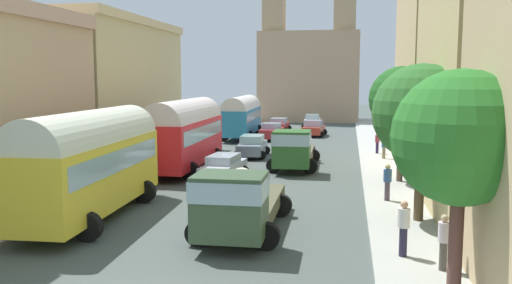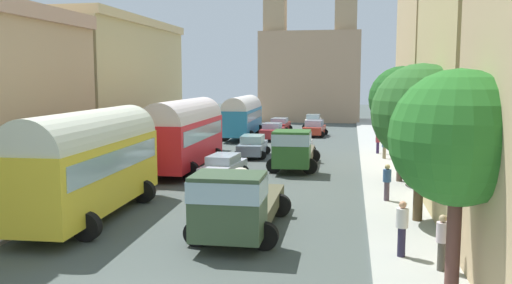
{
  "view_description": "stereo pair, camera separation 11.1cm",
  "coord_description": "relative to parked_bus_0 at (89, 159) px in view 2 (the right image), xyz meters",
  "views": [
    {
      "loc": [
        5.22,
        -10.75,
        5.5
      ],
      "look_at": [
        0.0,
        18.84,
        1.89
      ],
      "focal_mm": 37.11,
      "sensor_mm": 36.0,
      "label": 1
    },
    {
      "loc": [
        5.33,
        -10.73,
        5.5
      ],
      "look_at": [
        0.0,
        18.84,
        1.89
      ],
      "focal_mm": 37.11,
      "sensor_mm": 36.0,
      "label": 2
    }
  ],
  "objects": [
    {
      "name": "building_right_1",
      "position": [
        16.04,
        3.65,
        3.88
      ],
      "size": [
        6.2,
        10.3,
        12.44
      ],
      "color": "tan",
      "rests_on": "ground"
    },
    {
      "name": "building_left_2",
      "position": [
        -6.03,
        15.8,
        2.45
      ],
      "size": [
        4.95,
        14.82,
        9.59
      ],
      "color": "tan",
      "rests_on": "ground"
    },
    {
      "name": "parked_bus_2",
      "position": [
        0.12,
        29.1,
        -0.23
      ],
      "size": [
        3.4,
        9.54,
        3.88
      ],
      "color": "teal",
      "rests_on": "ground"
    },
    {
      "name": "ground_plane",
      "position": [
        4.72,
        18.78,
        -2.38
      ],
      "size": [
        154.0,
        154.0,
        0.0
      ],
      "primitive_type": "plane",
      "color": "#47504D"
    },
    {
      "name": "cargo_truck_0",
      "position": [
        6.24,
        -1.48,
        -1.11
      ],
      "size": [
        3.22,
        7.06,
        2.51
      ],
      "color": "#374E33",
      "rests_on": "ground"
    },
    {
      "name": "sidewalk_right",
      "position": [
        11.97,
        18.78,
        -2.31
      ],
      "size": [
        2.5,
        70.0,
        0.14
      ],
      "primitive_type": "cube",
      "color": "#AAACA5",
      "rests_on": "ground"
    },
    {
      "name": "pedestrian_2",
      "position": [
        11.63,
        -2.91,
        -1.32
      ],
      "size": [
        0.5,
        0.5,
        1.86
      ],
      "color": "#29253D",
      "rests_on": "ground"
    },
    {
      "name": "car_6",
      "position": [
        2.76,
        35.3,
        -1.64
      ],
      "size": [
        2.42,
        4.1,
        1.43
      ],
      "color": "#B52825",
      "rests_on": "ground"
    },
    {
      "name": "pedestrian_1",
      "position": [
        12.62,
        -3.94,
        -1.37
      ],
      "size": [
        0.39,
        0.39,
        1.75
      ],
      "color": "#4F4B42",
      "rests_on": "ground"
    },
    {
      "name": "roadside_tree_1",
      "position": [
        12.62,
        1.45,
        1.83
      ],
      "size": [
        3.7,
        3.7,
        6.08
      ],
      "color": "brown",
      "rests_on": "ground"
    },
    {
      "name": "pedestrian_0",
      "position": [
        11.99,
        19.77,
        -1.39
      ],
      "size": [
        0.39,
        0.39,
        1.7
      ],
      "color": "#2A1D41",
      "rests_on": "ground"
    },
    {
      "name": "car_1",
      "position": [
        6.61,
        31.75,
        -1.61
      ],
      "size": [
        2.52,
        3.95,
        1.54
      ],
      "color": "#B23625",
      "rests_on": "ground"
    },
    {
      "name": "car_4",
      "position": [
        3.24,
        17.47,
        -1.6
      ],
      "size": [
        2.38,
        4.23,
        1.53
      ],
      "color": "gray",
      "rests_on": "ground"
    },
    {
      "name": "roadside_tree_0",
      "position": [
        12.62,
        -5.56,
        1.68
      ],
      "size": [
        3.35,
        3.35,
        5.76
      ],
      "color": "brown",
      "rests_on": "ground"
    },
    {
      "name": "car_3",
      "position": [
        3.25,
        8.74,
        -1.66
      ],
      "size": [
        2.34,
        4.34,
        1.39
      ],
      "color": "silver",
      "rests_on": "ground"
    },
    {
      "name": "sidewalk_left",
      "position": [
        -2.53,
        18.78,
        -2.31
      ],
      "size": [
        2.5,
        70.0,
        0.14
      ],
      "primitive_type": "cube",
      "color": "#AEA2A0",
      "rests_on": "ground"
    },
    {
      "name": "car_0",
      "position": [
        6.45,
        18.66,
        -1.6
      ],
      "size": [
        2.19,
        4.12,
        1.55
      ],
      "color": "silver",
      "rests_on": "ground"
    },
    {
      "name": "building_right_2",
      "position": [
        15.59,
        15.62,
        4.7
      ],
      "size": [
        5.22,
        12.28,
        14.08
      ],
      "color": "tan",
      "rests_on": "ground"
    },
    {
      "name": "roadside_tree_2",
      "position": [
        12.62,
        9.3,
        2.06
      ],
      "size": [
        3.4,
        3.4,
        6.15
      ],
      "color": "brown",
      "rests_on": "ground"
    },
    {
      "name": "cargo_truck_1",
      "position": [
        6.7,
        12.34,
        -1.07
      ],
      "size": [
        3.08,
        7.01,
        2.53
      ],
      "color": "#2C5C26",
      "rests_on": "ground"
    },
    {
      "name": "distant_church",
      "position": [
        4.72,
        50.63,
        4.42
      ],
      "size": [
        12.74,
        7.87,
        20.76
      ],
      "color": "tan",
      "rests_on": "ground"
    },
    {
      "name": "parked_bus_0",
      "position": [
        0.0,
        0.0,
        0.0
      ],
      "size": [
        3.56,
        9.22,
        4.28
      ],
      "color": "yellow",
      "rests_on": "ground"
    },
    {
      "name": "car_2",
      "position": [
        5.94,
        39.55,
        -1.58
      ],
      "size": [
        2.26,
        4.04,
        1.57
      ],
      "color": "silver",
      "rests_on": "ground"
    },
    {
      "name": "pedestrian_3",
      "position": [
        11.67,
        4.6,
        -1.36
      ],
      "size": [
        0.5,
        0.5,
        1.77
      ],
      "color": "#50414D",
      "rests_on": "ground"
    },
    {
      "name": "car_5",
      "position": [
        3.1,
        27.77,
        -1.59
      ],
      "size": [
        2.36,
        3.81,
        1.55
      ],
      "color": "#A92B31",
      "rests_on": "ground"
    },
    {
      "name": "parked_bus_1",
      "position": [
        0.25,
        11.27,
        -0.01
      ],
      "size": [
        3.45,
        9.38,
        4.27
      ],
      "color": "red",
      "rests_on": "ground"
    },
    {
      "name": "pedestrian_4",
      "position": [
        12.31,
        17.32,
        -1.41
      ],
      "size": [
        0.41,
        0.41,
        1.69
      ],
      "color": "#7F7355",
      "rests_on": "ground"
    }
  ]
}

